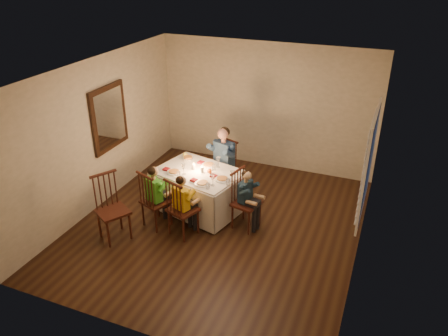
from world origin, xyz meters
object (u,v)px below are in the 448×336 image
at_px(adult, 223,191).
at_px(serving_bowl, 188,159).
at_px(child_teal, 246,226).
at_px(chair_adult, 223,191).
at_px(chair_extra, 116,237).
at_px(chair_near_right, 184,233).
at_px(child_yellow, 184,233).
at_px(chair_near_left, 158,225).
at_px(chair_end, 246,226).
at_px(child_green, 158,225).
at_px(dining_table, 199,182).

relative_size(adult, serving_bowl, 6.64).
bearing_deg(child_teal, chair_adult, 53.22).
xyz_separation_m(chair_extra, adult, (1.03, 2.05, 0.00)).
xyz_separation_m(chair_near_right, serving_bowl, (-0.45, 1.12, 0.78)).
relative_size(chair_near_right, chair_extra, 0.93).
bearing_deg(child_yellow, chair_near_left, 13.56).
height_order(chair_end, adult, adult).
height_order(chair_extra, adult, adult).
bearing_deg(chair_end, chair_near_left, 123.34).
xyz_separation_m(chair_extra, serving_bowl, (0.51, 1.64, 0.78)).
relative_size(chair_adult, chair_near_right, 1.00).
bearing_deg(chair_near_right, chair_adult, -72.40).
distance_m(chair_extra, child_teal, 2.13).
height_order(chair_adult, serving_bowl, serving_bowl).
bearing_deg(chair_extra, serving_bowl, 13.04).
bearing_deg(chair_near_right, chair_end, -126.90).
xyz_separation_m(chair_adult, serving_bowl, (-0.52, -0.41, 0.78)).
relative_size(child_teal, serving_bowl, 5.32).
bearing_deg(child_green, adult, -90.69).
xyz_separation_m(chair_near_left, child_yellow, (0.52, -0.06, 0.00)).
distance_m(chair_adult, chair_near_left, 1.59).
xyz_separation_m(chair_extra, child_green, (0.44, 0.58, 0.00)).
height_order(chair_end, child_yellow, child_yellow).
bearing_deg(chair_extra, chair_end, -29.04).
relative_size(chair_near_left, serving_bowl, 5.24).
bearing_deg(child_green, chair_near_right, -165.37).
bearing_deg(chair_end, chair_near_right, 136.40).
distance_m(chair_near_right, child_yellow, 0.00).
relative_size(chair_adult, child_teal, 0.99).
xyz_separation_m(chair_near_right, child_yellow, (0.00, 0.00, 0.00)).
bearing_deg(chair_end, dining_table, 90.39).
relative_size(child_yellow, child_teal, 1.02).
height_order(chair_near_right, serving_bowl, serving_bowl).
xyz_separation_m(chair_extra, child_yellow, (0.96, 0.52, 0.00)).
relative_size(dining_table, chair_near_left, 1.61).
distance_m(chair_near_right, serving_bowl, 1.44).
bearing_deg(dining_table, chair_adult, 92.03).
bearing_deg(chair_adult, chair_near_left, -93.05).
xyz_separation_m(adult, serving_bowl, (-0.52, -0.41, 0.78)).
distance_m(chair_extra, child_green, 0.72).
xyz_separation_m(chair_near_right, chair_end, (0.87, 0.57, 0.00)).
relative_size(chair_near_left, chair_end, 1.00).
distance_m(adult, child_yellow, 1.53).
bearing_deg(child_green, chair_end, -138.89).
xyz_separation_m(chair_adult, chair_extra, (-1.03, -2.05, 0.00)).
height_order(dining_table, chair_near_left, dining_table).
relative_size(chair_near_left, child_green, 0.94).
height_order(dining_table, chair_extra, dining_table).
distance_m(chair_adult, child_yellow, 1.53).
bearing_deg(adult, child_green, -93.05).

